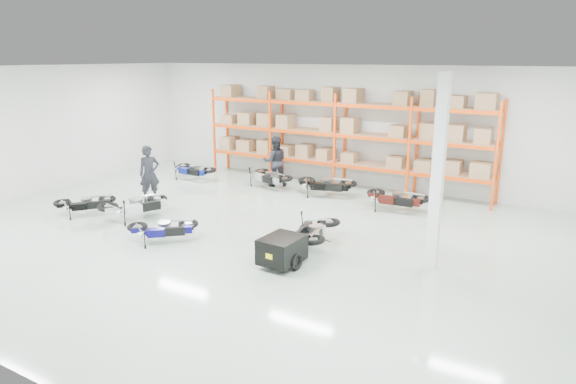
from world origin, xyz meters
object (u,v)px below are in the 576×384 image
Objects in this scene: moto_back_d at (396,194)px; moto_blue_centre at (163,225)px; moto_silver_left at (135,201)px; moto_back_a at (192,167)px; moto_back_c at (326,181)px; person_left at (149,174)px; moto_black_far_left at (85,200)px; moto_touring_right at (314,227)px; trailer at (282,250)px; moto_back_b at (268,173)px; person_back at (275,161)px.

moto_blue_centre is at bearing 143.15° from moto_back_d.
moto_silver_left reaches higher than moto_back_a.
person_left is at bearing 114.76° from moto_back_c.
moto_touring_right is at bearing -131.31° from moto_black_far_left.
trailer is 9.58m from moto_back_a.
person_left reaches higher than moto_silver_left.
person_back reaches higher than moto_back_b.
moto_back_a is 3.52m from person_back.
moto_back_b is (-4.38, 4.60, 0.01)m from moto_touring_right.
moto_back_c is (-1.95, 6.16, 0.14)m from trailer.
moto_back_d is (5.14, -0.48, 0.01)m from moto_back_b.
moto_back_d is at bearing -111.01° from moto_back_c.
moto_back_b is at bearing -78.11° from moto_black_far_left.
moto_back_c reaches higher than moto_black_far_left.
moto_silver_left reaches higher than moto_black_far_left.
person_left is (-6.81, 0.96, 0.43)m from moto_touring_right.
moto_black_far_left is 0.93× the size of moto_back_a.
moto_blue_centre is 4.01m from moto_touring_right.
moto_back_a is at bearing -23.35° from person_back.
moto_back_b is at bearing -34.70° from moto_blue_centre.
trailer is 6.46m from moto_back_c.
moto_blue_centre is at bearing -149.17° from moto_black_far_left.
moto_silver_left is 5.88m from person_back.
trailer is 7.85m from person_back.
moto_black_far_left is 9.76m from moto_back_d.
moto_back_a is at bearing 45.26° from person_left.
moto_blue_centre is 0.94× the size of moto_back_a.
moto_back_a reaches higher than trailer.
moto_silver_left is 5.50m from moto_back_b.
moto_back_d is at bearing -107.50° from moto_black_far_left.
moto_silver_left is 5.77m from trailer.
moto_touring_right reaches higher than moto_blue_centre.
moto_back_d is at bearing -74.08° from moto_back_b.
person_left reaches higher than moto_blue_centre.
person_back is at bearing 120.50° from moto_touring_right.
moto_touring_right is 4.96m from moto_back_c.
moto_back_a is 0.93× the size of moto_back_c.
moto_black_far_left reaches higher than trailer.
moto_back_a is at bearing -43.54° from moto_silver_left.
moto_back_c is at bearing 102.79° from moto_touring_right.
moto_back_b is at bearing -4.05° from person_left.
moto_silver_left reaches higher than moto_touring_right.
moto_back_a is (-7.69, 4.11, -0.01)m from moto_touring_right.
moto_black_far_left is 0.83× the size of person_back.
moto_silver_left is 5.24m from moto_back_a.
moto_back_c is (-1.95, 4.56, 0.03)m from moto_touring_right.
moto_black_far_left is at bearing -172.38° from moto_back_a.
moto_back_d is at bearing -118.85° from moto_silver_left.
moto_silver_left is 1.76m from moto_black_far_left.
person_back reaches higher than moto_blue_centre.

